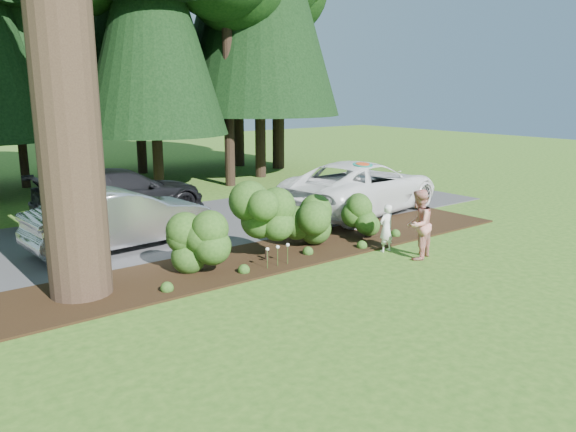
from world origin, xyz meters
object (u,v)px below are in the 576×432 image
at_px(car_silver_wagon, 121,218).
at_px(frisbee, 363,165).
at_px(child, 386,228).
at_px(car_white_suv, 362,187).
at_px(car_dark_suv, 122,193).
at_px(adult, 418,224).

xyz_separation_m(car_silver_wagon, frisbee, (4.32, -4.60, 1.57)).
relative_size(car_silver_wagon, child, 3.84).
bearing_deg(car_white_suv, child, 132.49).
height_order(child, frisbee, frisbee).
distance_m(car_white_suv, car_dark_suv, 8.05).
bearing_deg(adult, car_dark_suv, -84.88).
bearing_deg(adult, car_white_suv, -139.73).
height_order(car_white_suv, adult, car_white_suv).
height_order(car_white_suv, car_dark_suv, car_white_suv).
xyz_separation_m(car_white_suv, frisbee, (-3.91, -3.89, 1.49)).
distance_m(car_silver_wagon, car_white_suv, 8.26).
xyz_separation_m(car_silver_wagon, child, (5.36, -4.49, -0.20)).
bearing_deg(car_dark_suv, car_white_suv, -123.62).
bearing_deg(child, car_dark_suv, -64.34).
bearing_deg(child, frisbee, 5.45).
height_order(car_silver_wagon, child, car_silver_wagon).
relative_size(car_dark_suv, adult, 3.16).
height_order(car_silver_wagon, car_dark_suv, car_dark_suv).
xyz_separation_m(car_silver_wagon, car_dark_suv, (1.38, 3.51, 0.01)).
relative_size(car_silver_wagon, frisbee, 9.96).
bearing_deg(car_white_suv, adult, 139.76).
relative_size(child, frisbee, 2.60).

